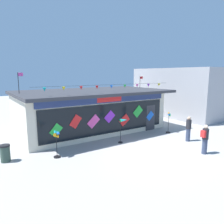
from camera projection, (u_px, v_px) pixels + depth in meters
ground_plane at (154, 153)px, 12.28m from camera, size 80.00×80.00×0.00m
kite_shop_building at (90, 110)px, 17.15m from camera, size 11.31×6.57×4.54m
wind_spinner_far_left at (57, 140)px, 11.46m from camera, size 0.43×0.37×1.53m
wind_spinner_left at (123, 124)px, 14.00m from camera, size 0.68×0.29×1.60m
wind_spinner_center_left at (169, 121)px, 16.33m from camera, size 0.35×0.35×1.62m
person_near_camera at (188, 129)px, 14.33m from camera, size 0.34×0.34×1.68m
person_mid_plaza at (205, 139)px, 12.02m from camera, size 0.46×0.34×1.68m
trash_bin at (5, 153)px, 11.01m from camera, size 0.52×0.52×0.90m
neighbour_building at (185, 92)px, 23.79m from camera, size 6.66×9.66×5.03m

